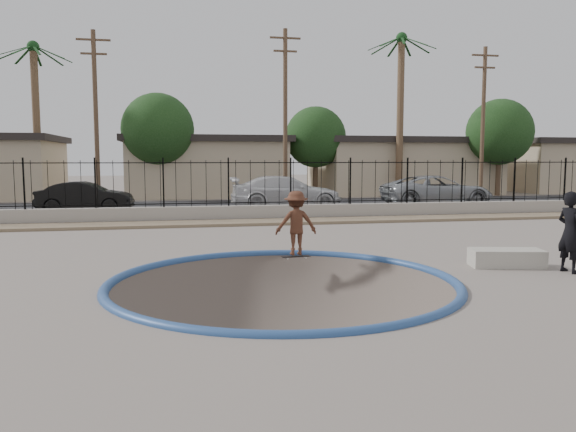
% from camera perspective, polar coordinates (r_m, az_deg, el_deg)
% --- Properties ---
extents(ground, '(120.00, 120.00, 2.20)m').
position_cam_1_polar(ground, '(24.14, -6.38, -2.66)').
color(ground, slate).
rests_on(ground, ground).
extents(bowl_pit, '(6.84, 6.84, 1.80)m').
position_cam_1_polar(bowl_pit, '(11.25, -0.50, -6.80)').
color(bowl_pit, '#53473F').
rests_on(bowl_pit, ground).
extents(coping_ring, '(7.04, 7.04, 0.20)m').
position_cam_1_polar(coping_ring, '(11.25, -0.50, -6.80)').
color(coping_ring, navy).
rests_on(coping_ring, ground).
extents(rock_strip, '(42.00, 1.60, 0.11)m').
position_cam_1_polar(rock_strip, '(21.22, -5.74, -0.68)').
color(rock_strip, '#8B755B').
rests_on(rock_strip, ground).
extents(retaining_wall, '(42.00, 0.45, 0.60)m').
position_cam_1_polar(retaining_wall, '(22.28, -6.03, 0.26)').
color(retaining_wall, gray).
rests_on(retaining_wall, ground).
extents(fence, '(40.00, 0.04, 1.80)m').
position_cam_1_polar(fence, '(22.20, -6.07, 3.34)').
color(fence, black).
rests_on(fence, retaining_wall).
extents(street, '(90.00, 8.00, 0.04)m').
position_cam_1_polar(street, '(28.96, -7.29, 0.98)').
color(street, black).
rests_on(street, ground).
extents(house_center, '(10.60, 8.60, 3.90)m').
position_cam_1_polar(house_center, '(38.34, -8.37, 5.08)').
color(house_center, tan).
rests_on(house_center, ground).
extents(house_east, '(12.60, 8.60, 3.90)m').
position_cam_1_polar(house_east, '(41.53, 11.38, 5.08)').
color(house_east, tan).
rests_on(house_east, ground).
extents(house_east_far, '(11.60, 8.60, 3.90)m').
position_cam_1_polar(house_east_far, '(48.69, 26.80, 4.67)').
color(house_east_far, tan).
rests_on(house_east_far, ground).
extents(palm_mid, '(2.30, 2.30, 9.30)m').
position_cam_1_polar(palm_mid, '(36.89, -24.32, 11.93)').
color(palm_mid, brown).
rests_on(palm_mid, ground).
extents(palm_right, '(2.30, 2.30, 10.30)m').
position_cam_1_polar(palm_right, '(36.92, 11.39, 13.33)').
color(palm_right, brown).
rests_on(palm_right, ground).
extents(utility_pole_left, '(1.70, 0.24, 9.00)m').
position_cam_1_polar(utility_pole_left, '(31.11, -18.94, 9.68)').
color(utility_pole_left, '#473323').
rests_on(utility_pole_left, ground).
extents(utility_pole_mid, '(1.70, 0.24, 9.50)m').
position_cam_1_polar(utility_pole_mid, '(31.47, -0.28, 10.41)').
color(utility_pole_mid, '#473323').
rests_on(utility_pole_mid, ground).
extents(utility_pole_right, '(1.70, 0.24, 9.00)m').
position_cam_1_polar(utility_pole_right, '(35.77, 19.19, 9.14)').
color(utility_pole_right, '#473323').
rests_on(utility_pole_right, ground).
extents(street_tree_left, '(4.32, 4.32, 6.36)m').
position_cam_1_polar(street_tree_left, '(34.84, -13.10, 8.56)').
color(street_tree_left, '#473323').
rests_on(street_tree_left, ground).
extents(street_tree_mid, '(3.96, 3.96, 5.83)m').
position_cam_1_polar(street_tree_mid, '(36.94, 2.82, 8.00)').
color(street_tree_mid, '#473323').
rests_on(street_tree_mid, ground).
extents(street_tree_right, '(4.32, 4.32, 6.36)m').
position_cam_1_polar(street_tree_right, '(39.86, 20.70, 7.98)').
color(street_tree_right, '#473323').
rests_on(street_tree_right, ground).
extents(skater, '(1.04, 0.62, 1.58)m').
position_cam_1_polar(skater, '(13.80, 0.82, -1.12)').
color(skater, brown).
rests_on(skater, ground).
extents(skateboard, '(0.72, 0.24, 0.06)m').
position_cam_1_polar(skateboard, '(13.91, 0.82, -4.14)').
color(skateboard, black).
rests_on(skateboard, ground).
extents(videographer, '(0.53, 0.71, 1.77)m').
position_cam_1_polar(videographer, '(13.56, 26.78, -1.47)').
color(videographer, black).
rests_on(videographer, ground).
extents(concrete_ledge, '(1.72, 1.06, 0.40)m').
position_cam_1_polar(concrete_ledge, '(13.79, 21.31, -4.00)').
color(concrete_ledge, '#AAA597').
rests_on(concrete_ledge, ground).
extents(car_b, '(4.29, 1.80, 1.38)m').
position_cam_1_polar(car_b, '(27.13, -19.90, 1.84)').
color(car_b, black).
rests_on(car_b, street).
extents(car_c, '(5.53, 2.47, 1.58)m').
position_cam_1_polar(car_c, '(27.36, -0.17, 2.43)').
color(car_c, silver).
rests_on(car_c, street).
extents(car_d, '(5.64, 2.64, 1.56)m').
position_cam_1_polar(car_d, '(29.79, 14.88, 2.50)').
color(car_d, gray).
rests_on(car_d, street).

